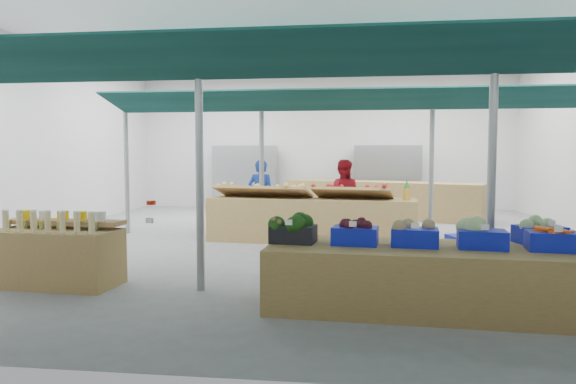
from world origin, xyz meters
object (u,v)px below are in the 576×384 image
at_px(vendor_left, 261,196).
at_px(bottle_shelf, 57,254).
at_px(fruit_counter, 311,220).
at_px(crate_stack, 467,257).
at_px(vendor_right, 343,197).
at_px(veg_counter, 433,279).

bearing_deg(vendor_left, bottle_shelf, 74.47).
relative_size(bottle_shelf, fruit_counter, 0.42).
xyz_separation_m(bottle_shelf, crate_stack, (5.43, 1.02, -0.11)).
relative_size(crate_stack, vendor_right, 0.37).
xyz_separation_m(fruit_counter, crate_stack, (2.37, -2.79, -0.13)).
relative_size(veg_counter, vendor_right, 2.23).
height_order(vendor_left, vendor_right, same).
xyz_separation_m(crate_stack, vendor_right, (-1.77, 3.89, 0.51)).
xyz_separation_m(vendor_left, vendor_right, (1.80, 0.00, 0.00)).
bearing_deg(crate_stack, vendor_right, 114.44).
height_order(veg_counter, fruit_counter, fruit_counter).
relative_size(bottle_shelf, vendor_left, 1.05).
relative_size(veg_counter, crate_stack, 5.98).
relative_size(fruit_counter, vendor_right, 2.50).
bearing_deg(vendor_right, veg_counter, 106.31).
bearing_deg(fruit_counter, vendor_right, 66.59).
bearing_deg(bottle_shelf, vendor_right, 57.56).
relative_size(veg_counter, vendor_left, 2.23).
bearing_deg(bottle_shelf, veg_counter, -2.37).
height_order(fruit_counter, crate_stack, fruit_counter).
height_order(crate_stack, vendor_left, vendor_left).
bearing_deg(crate_stack, veg_counter, -114.05).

